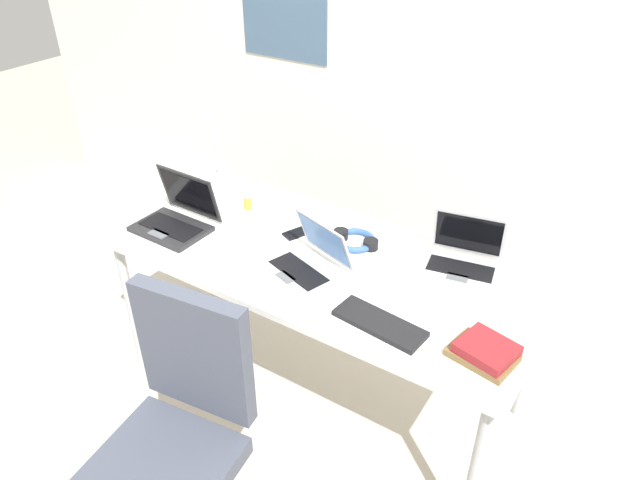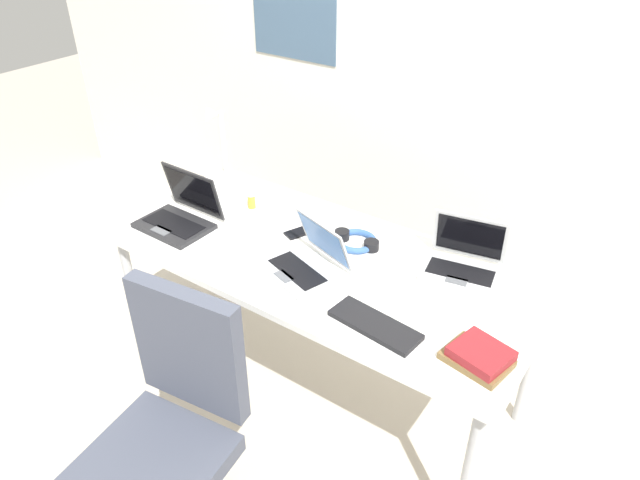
# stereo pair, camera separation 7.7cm
# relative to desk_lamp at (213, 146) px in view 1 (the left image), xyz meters

# --- Properties ---
(ground_plane) EXTENTS (12.00, 12.00, 0.00)m
(ground_plane) POSITION_rel_desk_lamp_xyz_m (0.80, -0.28, -0.94)
(ground_plane) COLOR #B7AD9E
(wall_back) EXTENTS (6.00, 0.13, 2.60)m
(wall_back) POSITION_rel_desk_lamp_xyz_m (0.80, 0.82, 0.36)
(wall_back) COLOR silver
(wall_back) RESTS_ON ground_plane
(desk) EXTENTS (1.80, 0.80, 0.74)m
(desk) POSITION_rel_desk_lamp_xyz_m (0.80, -0.28, -0.25)
(desk) COLOR white
(desk) RESTS_ON ground_plane
(desk_lamp) EXTENTS (0.12, 0.18, 0.40)m
(desk_lamp) POSITION_rel_desk_lamp_xyz_m (0.00, 0.00, 0.00)
(desk_lamp) COLOR white
(desk_lamp) RESTS_ON desk
(laptop_center) EXTENTS (0.33, 0.28, 0.22)m
(laptop_center) POSITION_rel_desk_lamp_xyz_m (1.32, -0.04, -0.15)
(laptop_center) COLOR #B7BABC
(laptop_center) RESTS_ON desk
(laptop_front_left) EXTENTS (0.35, 0.34, 0.21)m
(laptop_front_left) POSITION_rel_desk_lamp_xyz_m (0.81, -0.39, -0.15)
(laptop_front_left) COLOR #B7BABC
(laptop_front_left) RESTS_ON desk
(laptop_near_mouse) EXTENTS (0.32, 0.27, 0.24)m
(laptop_near_mouse) POSITION_rel_desk_lamp_xyz_m (0.14, -0.42, -0.15)
(laptop_near_mouse) COLOR #232326
(laptop_near_mouse) RESTS_ON desk
(external_keyboard) EXTENTS (0.34, 0.16, 0.02)m
(external_keyboard) POSITION_rel_desk_lamp_xyz_m (1.20, -0.52, -0.19)
(external_keyboard) COLOR black
(external_keyboard) RESTS_ON desk
(computer_mouse) EXTENTS (0.06, 0.10, 0.03)m
(computer_mouse) POSITION_rel_desk_lamp_xyz_m (-0.03, -0.24, -0.18)
(computer_mouse) COLOR black
(computer_mouse) RESTS_ON desk
(cell_phone) EXTENTS (0.11, 0.15, 0.01)m
(cell_phone) POSITION_rel_desk_lamp_xyz_m (0.63, -0.18, -0.19)
(cell_phone) COLOR black
(cell_phone) RESTS_ON desk
(headphones) EXTENTS (0.21, 0.18, 0.04)m
(headphones) POSITION_rel_desk_lamp_xyz_m (0.87, -0.11, -0.18)
(headphones) COLOR #335999
(headphones) RESTS_ON desk
(pill_bottle) EXTENTS (0.04, 0.04, 0.08)m
(pill_bottle) POSITION_rel_desk_lamp_xyz_m (0.31, -0.12, -0.16)
(pill_bottle) COLOR gold
(pill_bottle) RESTS_ON desk
(book_stack) EXTENTS (0.23, 0.19, 0.06)m
(book_stack) POSITION_rel_desk_lamp_xyz_m (1.56, -0.48, -0.17)
(book_stack) COLOR brown
(book_stack) RESTS_ON desk
(office_chair) EXTENTS (0.52, 0.56, 0.97)m
(office_chair) POSITION_rel_desk_lamp_xyz_m (0.77, -1.13, -0.54)
(office_chair) COLOR black
(office_chair) RESTS_ON ground_plane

